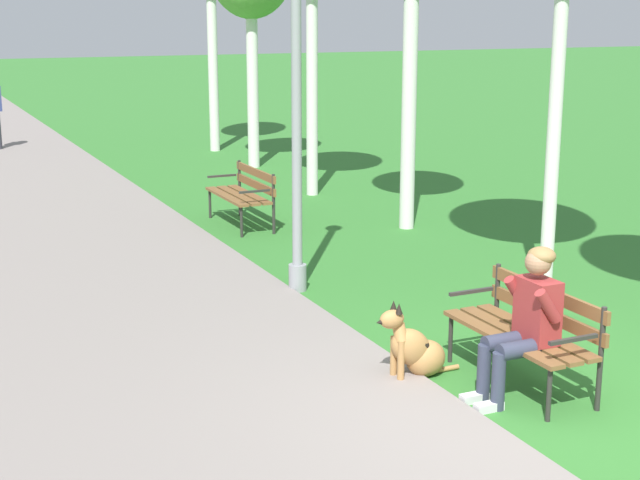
# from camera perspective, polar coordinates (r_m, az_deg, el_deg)

# --- Properties ---
(ground_plane) EXTENTS (120.00, 120.00, 0.00)m
(ground_plane) POSITION_cam_1_polar(r_m,az_deg,el_deg) (7.45, 13.01, -10.84)
(ground_plane) COLOR #33752D
(park_bench_near) EXTENTS (0.55, 1.50, 0.85)m
(park_bench_near) POSITION_cam_1_polar(r_m,az_deg,el_deg) (8.02, 12.45, -5.08)
(park_bench_near) COLOR brown
(park_bench_near) RESTS_ON ground
(park_bench_mid) EXTENTS (0.55, 1.50, 0.85)m
(park_bench_mid) POSITION_cam_1_polar(r_m,az_deg,el_deg) (13.70, -4.62, 2.99)
(park_bench_mid) COLOR brown
(park_bench_mid) RESTS_ON ground
(person_seated_on_near_bench) EXTENTS (0.74, 0.49, 1.25)m
(person_seated_on_near_bench) POSITION_cam_1_polar(r_m,az_deg,el_deg) (7.66, 12.37, -4.64)
(person_seated_on_near_bench) COLOR #33384C
(person_seated_on_near_bench) RESTS_ON ground
(dog_shepherd) EXTENTS (0.83, 0.29, 0.71)m
(dog_shepherd) POSITION_cam_1_polar(r_m,az_deg,el_deg) (8.08, 5.79, -6.59)
(dog_shepherd) COLOR #B27F47
(dog_shepherd) RESTS_ON ground
(lamp_post_near) EXTENTS (0.24, 0.24, 3.97)m
(lamp_post_near) POSITION_cam_1_polar(r_m,az_deg,el_deg) (10.18, -1.43, 8.11)
(lamp_post_near) COLOR gray
(lamp_post_near) RESTS_ON ground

